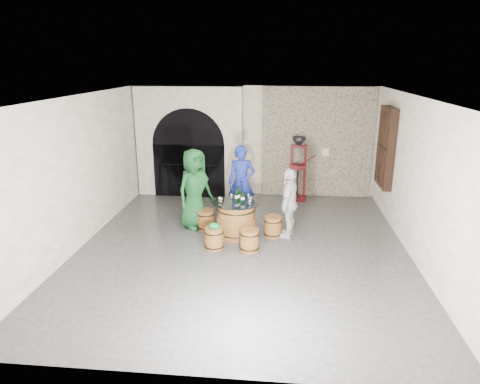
# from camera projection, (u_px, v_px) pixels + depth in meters

# --- Properties ---
(ground) EXTENTS (8.00, 8.00, 0.00)m
(ground) POSITION_uv_depth(u_px,v_px,m) (243.00, 247.00, 9.27)
(ground) COLOR #313033
(ground) RESTS_ON ground
(wall_back) EXTENTS (8.00, 0.00, 8.00)m
(wall_back) POSITION_uv_depth(u_px,v_px,m) (255.00, 141.00, 12.60)
(wall_back) COLOR white
(wall_back) RESTS_ON ground
(wall_front) EXTENTS (8.00, 0.00, 8.00)m
(wall_front) POSITION_uv_depth(u_px,v_px,m) (212.00, 264.00, 4.99)
(wall_front) COLOR white
(wall_front) RESTS_ON ground
(wall_left) EXTENTS (0.00, 8.00, 8.00)m
(wall_left) POSITION_uv_depth(u_px,v_px,m) (80.00, 172.00, 9.12)
(wall_left) COLOR white
(wall_left) RESTS_ON ground
(wall_right) EXTENTS (0.00, 8.00, 8.00)m
(wall_right) POSITION_uv_depth(u_px,v_px,m) (418.00, 181.00, 8.47)
(wall_right) COLOR white
(wall_right) RESTS_ON ground
(ceiling) EXTENTS (8.00, 8.00, 0.00)m
(ceiling) POSITION_uv_depth(u_px,v_px,m) (243.00, 97.00, 8.33)
(ceiling) COLOR beige
(ceiling) RESTS_ON wall_back
(stone_facing_panel) EXTENTS (3.20, 0.12, 3.18)m
(stone_facing_panel) POSITION_uv_depth(u_px,v_px,m) (317.00, 143.00, 12.38)
(stone_facing_panel) COLOR #9F967F
(stone_facing_panel) RESTS_ON ground
(arched_opening) EXTENTS (3.10, 0.60, 3.19)m
(arched_opening) POSITION_uv_depth(u_px,v_px,m) (190.00, 142.00, 12.53)
(arched_opening) COLOR white
(arched_opening) RESTS_ON ground
(shuttered_window) EXTENTS (0.23, 1.10, 2.00)m
(shuttered_window) POSITION_uv_depth(u_px,v_px,m) (386.00, 147.00, 10.71)
(shuttered_window) COLOR black
(shuttered_window) RESTS_ON wall_right
(barrel_table) EXTENTS (1.08, 1.08, 0.83)m
(barrel_table) POSITION_uv_depth(u_px,v_px,m) (236.00, 219.00, 9.76)
(barrel_table) COLOR brown
(barrel_table) RESTS_ON ground
(barrel_stool_left) EXTENTS (0.43, 0.43, 0.49)m
(barrel_stool_left) POSITION_uv_depth(u_px,v_px,m) (206.00, 220.00, 10.21)
(barrel_stool_left) COLOR brown
(barrel_stool_left) RESTS_ON ground
(barrel_stool_far) EXTENTS (0.43, 0.43, 0.49)m
(barrel_stool_far) POSITION_uv_depth(u_px,v_px,m) (240.00, 214.00, 10.61)
(barrel_stool_far) COLOR brown
(barrel_stool_far) RESTS_ON ground
(barrel_stool_right) EXTENTS (0.43, 0.43, 0.49)m
(barrel_stool_right) POSITION_uv_depth(u_px,v_px,m) (273.00, 226.00, 9.80)
(barrel_stool_right) COLOR brown
(barrel_stool_right) RESTS_ON ground
(barrel_stool_near_right) EXTENTS (0.43, 0.43, 0.49)m
(barrel_stool_near_right) POSITION_uv_depth(u_px,v_px,m) (249.00, 240.00, 9.05)
(barrel_stool_near_right) COLOR brown
(barrel_stool_near_right) RESTS_ON ground
(barrel_stool_near_left) EXTENTS (0.43, 0.43, 0.49)m
(barrel_stool_near_left) POSITION_uv_depth(u_px,v_px,m) (214.00, 238.00, 9.14)
(barrel_stool_near_left) COLOR brown
(barrel_stool_near_left) RESTS_ON ground
(green_cap) EXTENTS (0.25, 0.21, 0.11)m
(green_cap) POSITION_uv_depth(u_px,v_px,m) (214.00, 226.00, 9.05)
(green_cap) COLOR #0C853C
(green_cap) RESTS_ON barrel_stool_near_left
(person_green) EXTENTS (1.07, 1.12, 1.93)m
(person_green) POSITION_uv_depth(u_px,v_px,m) (195.00, 189.00, 10.14)
(person_green) COLOR #13451F
(person_green) RESTS_ON ground
(person_blue) EXTENTS (0.71, 0.49, 1.88)m
(person_blue) POSITION_uv_depth(u_px,v_px,m) (242.00, 183.00, 10.75)
(person_blue) COLOR navy
(person_blue) RESTS_ON ground
(person_white) EXTENTS (0.63, 1.01, 1.61)m
(person_white) POSITION_uv_depth(u_px,v_px,m) (289.00, 203.00, 9.63)
(person_white) COLOR silver
(person_white) RESTS_ON ground
(wine_bottle_left) EXTENTS (0.08, 0.08, 0.32)m
(wine_bottle_left) POSITION_uv_depth(u_px,v_px,m) (237.00, 195.00, 9.66)
(wine_bottle_left) COLOR black
(wine_bottle_left) RESTS_ON barrel_table
(wine_bottle_center) EXTENTS (0.08, 0.08, 0.32)m
(wine_bottle_center) POSITION_uv_depth(u_px,v_px,m) (243.00, 197.00, 9.56)
(wine_bottle_center) COLOR black
(wine_bottle_center) RESTS_ON barrel_table
(wine_bottle_right) EXTENTS (0.08, 0.08, 0.32)m
(wine_bottle_right) POSITION_uv_depth(u_px,v_px,m) (238.00, 195.00, 9.73)
(wine_bottle_right) COLOR black
(wine_bottle_right) RESTS_ON barrel_table
(tasting_glass_a) EXTENTS (0.05, 0.05, 0.10)m
(tasting_glass_a) POSITION_uv_depth(u_px,v_px,m) (221.00, 200.00, 9.62)
(tasting_glass_a) COLOR #C78226
(tasting_glass_a) RESTS_ON barrel_table
(tasting_glass_b) EXTENTS (0.05, 0.05, 0.10)m
(tasting_glass_b) POSITION_uv_depth(u_px,v_px,m) (251.00, 199.00, 9.68)
(tasting_glass_b) COLOR #C78226
(tasting_glass_b) RESTS_ON barrel_table
(tasting_glass_c) EXTENTS (0.05, 0.05, 0.10)m
(tasting_glass_c) POSITION_uv_depth(u_px,v_px,m) (231.00, 196.00, 9.91)
(tasting_glass_c) COLOR #C78226
(tasting_glass_c) RESTS_ON barrel_table
(tasting_glass_d) EXTENTS (0.05, 0.05, 0.10)m
(tasting_glass_d) POSITION_uv_depth(u_px,v_px,m) (249.00, 196.00, 9.89)
(tasting_glass_d) COLOR #C78226
(tasting_glass_d) RESTS_ON barrel_table
(tasting_glass_e) EXTENTS (0.05, 0.05, 0.10)m
(tasting_glass_e) POSITION_uv_depth(u_px,v_px,m) (250.00, 202.00, 9.50)
(tasting_glass_e) COLOR #C78226
(tasting_glass_e) RESTS_ON barrel_table
(tasting_glass_f) EXTENTS (0.05, 0.05, 0.10)m
(tasting_glass_f) POSITION_uv_depth(u_px,v_px,m) (220.00, 199.00, 9.67)
(tasting_glass_f) COLOR #C78226
(tasting_glass_f) RESTS_ON barrel_table
(side_barrel) EXTENTS (0.44, 0.44, 0.58)m
(side_barrel) POSITION_uv_depth(u_px,v_px,m) (241.00, 194.00, 12.00)
(side_barrel) COLOR brown
(side_barrel) RESTS_ON ground
(corking_press) EXTENTS (0.76, 0.44, 1.84)m
(corking_press) POSITION_uv_depth(u_px,v_px,m) (298.00, 164.00, 12.14)
(corking_press) COLOR #550E11
(corking_press) RESTS_ON ground
(control_box) EXTENTS (0.18, 0.10, 0.22)m
(control_box) POSITION_uv_depth(u_px,v_px,m) (325.00, 152.00, 12.35)
(control_box) COLOR silver
(control_box) RESTS_ON wall_back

